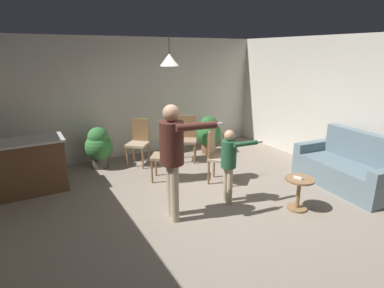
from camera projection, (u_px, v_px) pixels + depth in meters
name	position (u px, v px, depth m)	size (l,w,h in m)	color
ground	(211.00, 208.00, 4.87)	(7.68, 7.68, 0.00)	gray
wall_back	(137.00, 98.00, 7.14)	(6.40, 0.10, 2.70)	silver
wall_right	(349.00, 106.00, 6.00)	(0.10, 6.40, 2.70)	silver
couch_floral	(347.00, 169.00, 5.59)	(1.04, 1.88, 1.00)	slate
kitchen_counter	(27.00, 167.00, 5.29)	(1.26, 0.66, 0.95)	brown
side_table_by_couch	(299.00, 190.00, 4.74)	(0.44, 0.44, 0.52)	olive
person_adult	(173.00, 150.00, 4.27)	(0.81, 0.57, 1.71)	tan
person_child	(229.00, 159.00, 4.83)	(0.61, 0.40, 1.23)	tan
dining_chair_by_counter	(217.00, 154.00, 5.70)	(0.59, 0.59, 1.00)	olive
dining_chair_near_wall	(139.00, 140.00, 6.61)	(0.59, 0.59, 1.00)	olive
dining_chair_centre_back	(187.00, 137.00, 6.88)	(0.58, 0.58, 1.00)	olive
dining_chair_spare	(167.00, 153.00, 5.78)	(0.59, 0.59, 1.00)	olive
potted_plant_corner	(99.00, 146.00, 6.43)	(0.57, 0.57, 0.88)	#4C4742
potted_plant_by_wall	(209.00, 133.00, 7.35)	(0.60, 0.60, 0.92)	brown
spare_remote_on_table	(298.00, 178.00, 4.66)	(0.04, 0.13, 0.04)	white
ceiling_light_pendant	(169.00, 60.00, 5.08)	(0.32, 0.32, 0.55)	silver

